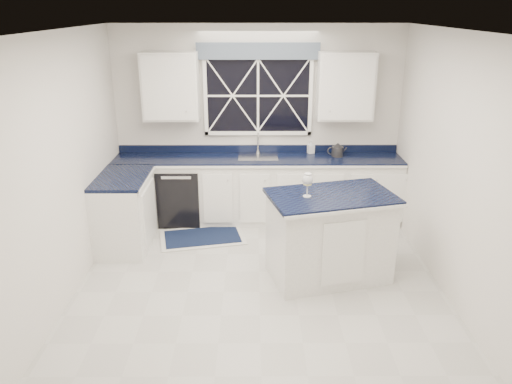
{
  "coord_description": "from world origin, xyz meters",
  "views": [
    {
      "loc": [
        -0.06,
        -4.69,
        2.92
      ],
      "look_at": [
        -0.04,
        0.4,
        1.01
      ],
      "focal_mm": 35.0,
      "sensor_mm": 36.0,
      "label": 1
    }
  ],
  "objects_px": {
    "soap_bottle": "(311,147)",
    "faucet": "(258,143)",
    "kettle": "(337,150)",
    "island": "(329,236)",
    "wine_glass": "(308,181)",
    "dishwasher": "(181,193)"
  },
  "relations": [
    {
      "from": "soap_bottle",
      "to": "faucet",
      "type": "bearing_deg",
      "value": -178.06
    },
    {
      "from": "faucet",
      "to": "soap_bottle",
      "type": "height_order",
      "value": "faucet"
    },
    {
      "from": "soap_bottle",
      "to": "kettle",
      "type": "bearing_deg",
      "value": -24.8
    },
    {
      "from": "island",
      "to": "wine_glass",
      "type": "relative_size",
      "value": 5.75
    },
    {
      "from": "kettle",
      "to": "wine_glass",
      "type": "height_order",
      "value": "wine_glass"
    },
    {
      "from": "island",
      "to": "soap_bottle",
      "type": "xyz_separation_m",
      "value": [
        -0.03,
        1.82,
        0.53
      ]
    },
    {
      "from": "wine_glass",
      "to": "island",
      "type": "bearing_deg",
      "value": 12.17
    },
    {
      "from": "island",
      "to": "soap_bottle",
      "type": "height_order",
      "value": "soap_bottle"
    },
    {
      "from": "faucet",
      "to": "dishwasher",
      "type": "bearing_deg",
      "value": -169.98
    },
    {
      "from": "dishwasher",
      "to": "wine_glass",
      "type": "distance_m",
      "value": 2.44
    },
    {
      "from": "dishwasher",
      "to": "kettle",
      "type": "bearing_deg",
      "value": 1.51
    },
    {
      "from": "faucet",
      "to": "wine_glass",
      "type": "bearing_deg",
      "value": -74.61
    },
    {
      "from": "faucet",
      "to": "kettle",
      "type": "xyz_separation_m",
      "value": [
        1.1,
        -0.14,
        -0.07
      ]
    },
    {
      "from": "faucet",
      "to": "wine_glass",
      "type": "height_order",
      "value": "wine_glass"
    },
    {
      "from": "kettle",
      "to": "wine_glass",
      "type": "bearing_deg",
      "value": -107.42
    },
    {
      "from": "faucet",
      "to": "soap_bottle",
      "type": "distance_m",
      "value": 0.76
    },
    {
      "from": "wine_glass",
      "to": "soap_bottle",
      "type": "bearing_deg",
      "value": 82.6
    },
    {
      "from": "faucet",
      "to": "wine_glass",
      "type": "xyz_separation_m",
      "value": [
        0.51,
        -1.85,
        0.08
      ]
    },
    {
      "from": "faucet",
      "to": "soap_bottle",
      "type": "bearing_deg",
      "value": 1.94
    },
    {
      "from": "island",
      "to": "kettle",
      "type": "distance_m",
      "value": 1.77
    },
    {
      "from": "island",
      "to": "faucet",
      "type": "bearing_deg",
      "value": 99.33
    },
    {
      "from": "dishwasher",
      "to": "wine_glass",
      "type": "xyz_separation_m",
      "value": [
        1.61,
        -1.66,
        0.77
      ]
    }
  ]
}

